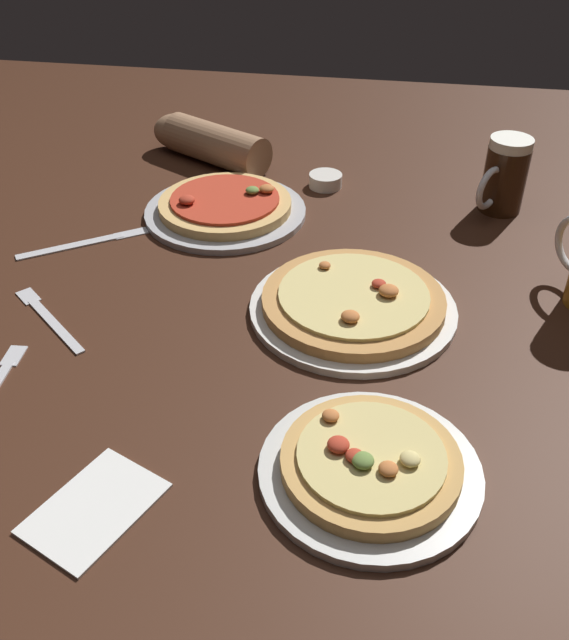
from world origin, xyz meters
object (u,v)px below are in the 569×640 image
at_px(pizza_plate_side, 353,303).
at_px(diner_arm, 206,141).
at_px(ramekin_sauce, 327,180).
at_px(fork_left, 48,317).
at_px(pizza_plate_far, 225,207).
at_px(knife_right, 85,243).
at_px(beer_mug_amber, 504,176).
at_px(pizza_plate_near, 370,465).
at_px(napkin_folded, 94,507).

distance_m(pizza_plate_side, diner_arm, 0.64).
height_order(ramekin_sauce, fork_left, ramekin_sauce).
bearing_deg(pizza_plate_far, ramekin_sauce, 41.39).
height_order(pizza_plate_side, fork_left, pizza_plate_side).
relative_size(pizza_plate_far, knife_right, 1.51).
relative_size(fork_left, diner_arm, 0.60).
xyz_separation_m(knife_right, diner_arm, (0.12, 0.39, 0.04)).
height_order(beer_mug_amber, knife_right, beer_mug_amber).
bearing_deg(pizza_plate_side, knife_right, 165.47).
relative_size(beer_mug_amber, ramekin_sauce, 2.13).
height_order(pizza_plate_near, fork_left, pizza_plate_near).
bearing_deg(napkin_folded, diner_arm, 97.28).
bearing_deg(ramekin_sauce, fork_left, -124.49).
bearing_deg(pizza_plate_far, fork_left, -116.69).
distance_m(pizza_plate_near, knife_right, 0.70).
xyz_separation_m(pizza_plate_far, beer_mug_amber, (0.51, 0.11, 0.05)).
distance_m(pizza_plate_near, fork_left, 0.55).
height_order(pizza_plate_near, beer_mug_amber, beer_mug_amber).
bearing_deg(pizza_plate_near, pizza_plate_side, 98.62).
relative_size(ramekin_sauce, fork_left, 0.40).
distance_m(pizza_plate_side, beer_mug_amber, 0.46).
relative_size(pizza_plate_near, ramekin_sauce, 3.88).
relative_size(pizza_plate_side, fork_left, 1.88).
xyz_separation_m(pizza_plate_side, napkin_folded, (-0.25, -0.42, -0.01)).
xyz_separation_m(beer_mug_amber, ramekin_sauce, (-0.34, 0.05, -0.06)).
relative_size(pizza_plate_far, pizza_plate_side, 0.96).
bearing_deg(fork_left, pizza_plate_near, -24.24).
height_order(pizza_plate_far, knife_right, pizza_plate_far).
xyz_separation_m(ramekin_sauce, napkin_folded, (-0.15, -0.85, -0.01)).
bearing_deg(pizza_plate_near, diner_arm, 116.37).
bearing_deg(pizza_plate_side, fork_left, -168.15).
bearing_deg(knife_right, pizza_plate_far, 34.17).
distance_m(napkin_folded, diner_arm, 0.95).
xyz_separation_m(beer_mug_amber, fork_left, (-0.70, -0.48, -0.07)).
bearing_deg(knife_right, pizza_plate_near, -39.85).
bearing_deg(napkin_folded, pizza_plate_near, 18.87).
bearing_deg(napkin_folded, pizza_plate_far, 91.58).
bearing_deg(diner_arm, napkin_folded, -82.72).
bearing_deg(pizza_plate_side, napkin_folded, -120.36).
distance_m(knife_right, diner_arm, 0.41).
height_order(napkin_folded, diner_arm, diner_arm).
bearing_deg(beer_mug_amber, pizza_plate_side, -122.47).
bearing_deg(beer_mug_amber, diner_arm, 167.40).
xyz_separation_m(pizza_plate_far, pizza_plate_side, (0.27, -0.28, 0.00)).
bearing_deg(diner_arm, pizza_plate_near, -63.63).
bearing_deg(diner_arm, beer_mug_amber, -12.60).
height_order(pizza_plate_far, fork_left, pizza_plate_far).
height_order(pizza_plate_far, beer_mug_amber, beer_mug_amber).
bearing_deg(knife_right, fork_left, -81.27).
distance_m(pizza_plate_far, napkin_folded, 0.70).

